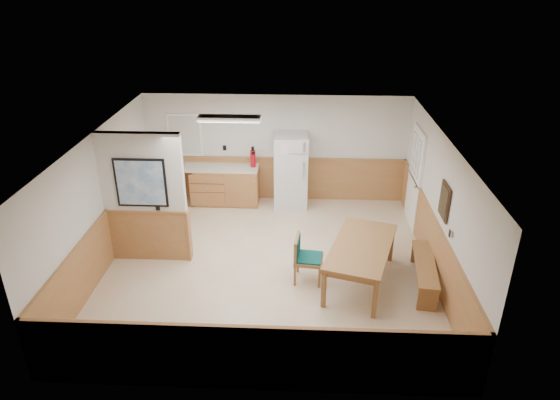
{
  "coord_description": "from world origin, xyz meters",
  "views": [
    {
      "loc": [
        0.59,
        -7.86,
        5.13
      ],
      "look_at": [
        0.21,
        0.4,
        1.18
      ],
      "focal_mm": 32.0,
      "sensor_mm": 36.0,
      "label": 1
    }
  ],
  "objects_px": {
    "dining_bench": "(425,268)",
    "fire_extinguisher": "(253,158)",
    "dining_table": "(361,250)",
    "soap_bottle": "(182,161)",
    "refrigerator": "(290,171)",
    "dining_chair": "(303,255)"
  },
  "relations": [
    {
      "from": "dining_bench",
      "to": "dining_chair",
      "type": "xyz_separation_m",
      "value": [
        -2.1,
        0.07,
        0.15
      ]
    },
    {
      "from": "dining_bench",
      "to": "dining_chair",
      "type": "bearing_deg",
      "value": -174.94
    },
    {
      "from": "dining_chair",
      "to": "fire_extinguisher",
      "type": "distance_m",
      "value": 3.39
    },
    {
      "from": "dining_chair",
      "to": "fire_extinguisher",
      "type": "height_order",
      "value": "fire_extinguisher"
    },
    {
      "from": "refrigerator",
      "to": "dining_chair",
      "type": "relative_size",
      "value": 2.0
    },
    {
      "from": "refrigerator",
      "to": "dining_bench",
      "type": "bearing_deg",
      "value": -55.5
    },
    {
      "from": "refrigerator",
      "to": "fire_extinguisher",
      "type": "relative_size",
      "value": 3.54
    },
    {
      "from": "refrigerator",
      "to": "dining_chair",
      "type": "bearing_deg",
      "value": -87.49
    },
    {
      "from": "dining_chair",
      "to": "soap_bottle",
      "type": "height_order",
      "value": "soap_bottle"
    },
    {
      "from": "dining_table",
      "to": "soap_bottle",
      "type": "relative_size",
      "value": 9.44
    },
    {
      "from": "refrigerator",
      "to": "fire_extinguisher",
      "type": "xyz_separation_m",
      "value": [
        -0.86,
        0.09,
        0.26
      ]
    },
    {
      "from": "dining_bench",
      "to": "soap_bottle",
      "type": "distance_m",
      "value": 5.9
    },
    {
      "from": "dining_bench",
      "to": "fire_extinguisher",
      "type": "bearing_deg",
      "value": 142.78
    },
    {
      "from": "dining_table",
      "to": "fire_extinguisher",
      "type": "distance_m",
      "value": 3.86
    },
    {
      "from": "dining_table",
      "to": "fire_extinguisher",
      "type": "bearing_deg",
      "value": 141.28
    },
    {
      "from": "dining_table",
      "to": "soap_bottle",
      "type": "height_order",
      "value": "soap_bottle"
    },
    {
      "from": "fire_extinguisher",
      "to": "soap_bottle",
      "type": "bearing_deg",
      "value": -167.03
    },
    {
      "from": "soap_bottle",
      "to": "dining_table",
      "type": "bearing_deg",
      "value": -39.71
    },
    {
      "from": "dining_bench",
      "to": "soap_bottle",
      "type": "height_order",
      "value": "soap_bottle"
    },
    {
      "from": "dining_table",
      "to": "dining_bench",
      "type": "relative_size",
      "value": 1.32
    },
    {
      "from": "refrigerator",
      "to": "dining_bench",
      "type": "relative_size",
      "value": 1.07
    },
    {
      "from": "fire_extinguisher",
      "to": "soap_bottle",
      "type": "height_order",
      "value": "fire_extinguisher"
    }
  ]
}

